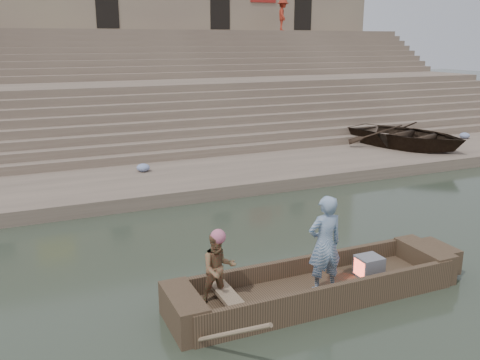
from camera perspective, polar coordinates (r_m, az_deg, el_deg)
ground at (r=11.71m, az=19.19°, el=-8.94°), size 120.00×120.00×0.00m
lower_landing at (r=17.95m, az=1.88°, el=0.92°), size 32.00×4.00×0.40m
mid_landing at (r=24.59m, az=-5.71°, el=7.58°), size 32.00×3.00×2.80m
upper_landing at (r=31.18m, az=-9.86°, el=11.24°), size 32.00×3.00×5.20m
ghat_steps at (r=26.15m, az=-6.90°, el=8.88°), size 32.00×11.00×5.20m
building_wall at (r=35.02m, az=-11.75°, el=16.48°), size 32.00×5.07×11.20m
main_rowboat at (r=9.85m, az=8.39°, el=-12.21°), size 5.00×1.30×0.22m
rowboat_trim at (r=9.87m, az=9.49°, el=-10.94°), size 6.04×2.63×1.95m
standing_man at (r=9.34m, az=9.35°, el=-7.02°), size 0.67×0.45×1.80m
rowing_man at (r=8.91m, az=-2.39°, el=-9.75°), size 0.66×0.53×1.28m
television at (r=10.34m, az=14.02°, el=-9.25°), size 0.46×0.42×0.40m
beached_rowboat at (r=22.07m, az=17.91°, el=4.74°), size 4.91×5.73×1.00m
pedestrian at (r=34.01m, az=4.76°, el=17.71°), size 1.14×1.41×1.91m
cloth_bundles at (r=20.34m, az=9.61°, el=3.37°), size 14.96×0.62×0.26m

